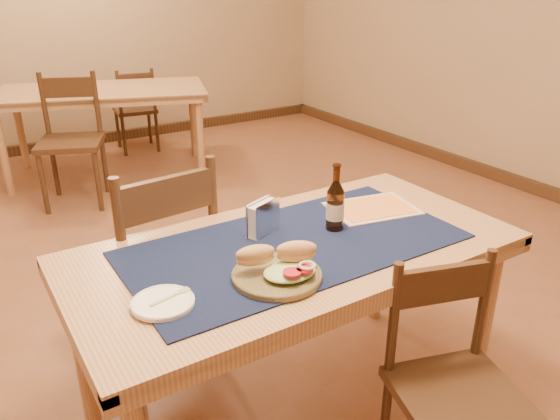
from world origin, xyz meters
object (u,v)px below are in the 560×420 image
chair_main_far (156,263)px  napkin_holder (263,218)px  back_table (103,99)px  beer_bottle (335,206)px  main_table (295,265)px  sandwich_plate (280,269)px  chair_main_near (454,385)px

chair_main_far → napkin_holder: (0.28, -0.42, 0.30)m
back_table → beer_bottle: bearing=-90.4°
back_table → main_table: bearing=-93.8°
chair_main_far → napkin_holder: size_ratio=6.31×
sandwich_plate → beer_bottle: bearing=28.0°
chair_main_far → sandwich_plate: size_ratio=3.43×
chair_main_near → main_table: bearing=112.3°
back_table → chair_main_near: chair_main_near is taller
back_table → chair_main_near: (0.02, -3.84, -0.24)m
chair_main_far → main_table: bearing=-59.2°
main_table → napkin_holder: (-0.05, 0.13, 0.15)m
main_table → napkin_holder: bearing=111.0°
chair_main_near → sandwich_plate: 0.67m
main_table → chair_main_far: chair_main_far is taller
sandwich_plate → beer_bottle: 0.42m
back_table → sandwich_plate: 3.46m
main_table → napkin_holder: 0.21m
sandwich_plate → napkin_holder: napkin_holder is taller
chair_main_near → napkin_holder: (-0.29, 0.71, 0.39)m
back_table → chair_main_far: 2.77m
chair_main_far → chair_main_near: bearing=-63.4°
main_table → chair_main_near: bearing=-67.7°
chair_main_far → sandwich_plate: 0.79m
chair_main_near → sandwich_plate: sandwich_plate is taller
chair_main_near → napkin_holder: size_ratio=5.29×
chair_main_near → sandwich_plate: bearing=135.3°
chair_main_near → back_table: bearing=90.2°
beer_bottle → napkin_holder: bearing=156.0°
chair_main_far → sandwich_plate: (0.16, -0.73, 0.27)m
beer_bottle → sandwich_plate: bearing=-152.0°
back_table → chair_main_far: size_ratio=1.91×
main_table → chair_main_far: bearing=120.8°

